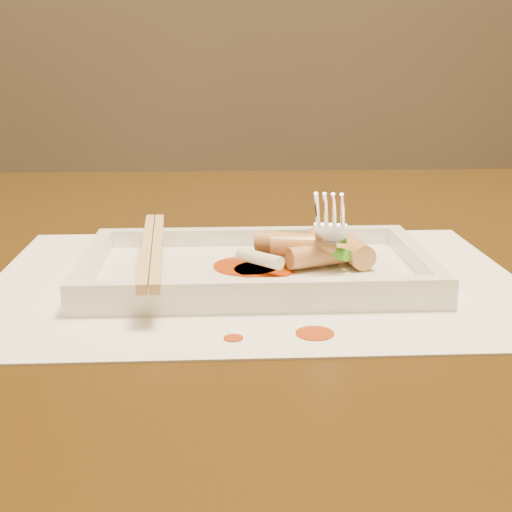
{
  "coord_description": "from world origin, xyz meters",
  "views": [
    {
      "loc": [
        -0.02,
        -0.62,
        0.91
      ],
      "look_at": [
        0.01,
        -0.1,
        0.77
      ],
      "focal_mm": 50.0,
      "sensor_mm": 36.0,
      "label": 1
    }
  ],
  "objects_px": {
    "fork": "(346,168)",
    "plate_base": "(256,274)",
    "table": "(238,352)",
    "chopstick_a": "(147,248)",
    "placemat": "(256,280)"
  },
  "relations": [
    {
      "from": "fork",
      "to": "plate_base",
      "type": "bearing_deg",
      "value": -165.58
    },
    {
      "from": "table",
      "to": "chopstick_a",
      "type": "xyz_separation_m",
      "value": [
        -0.07,
        -0.1,
        0.13
      ]
    },
    {
      "from": "chopstick_a",
      "to": "fork",
      "type": "relative_size",
      "value": 1.45
    },
    {
      "from": "chopstick_a",
      "to": "fork",
      "type": "height_order",
      "value": "fork"
    },
    {
      "from": "plate_base",
      "to": "chopstick_a",
      "type": "xyz_separation_m",
      "value": [
        -0.08,
        0.0,
        0.02
      ]
    },
    {
      "from": "placemat",
      "to": "chopstick_a",
      "type": "distance_m",
      "value": 0.09
    },
    {
      "from": "plate_base",
      "to": "fork",
      "type": "relative_size",
      "value": 1.86
    },
    {
      "from": "placemat",
      "to": "plate_base",
      "type": "height_order",
      "value": "plate_base"
    },
    {
      "from": "table",
      "to": "chopstick_a",
      "type": "height_order",
      "value": "chopstick_a"
    },
    {
      "from": "table",
      "to": "chopstick_a",
      "type": "relative_size",
      "value": 6.89
    },
    {
      "from": "chopstick_a",
      "to": "table",
      "type": "bearing_deg",
      "value": 54.77
    },
    {
      "from": "plate_base",
      "to": "fork",
      "type": "bearing_deg",
      "value": 14.42
    },
    {
      "from": "placemat",
      "to": "chopstick_a",
      "type": "bearing_deg",
      "value": 180.0
    },
    {
      "from": "plate_base",
      "to": "placemat",
      "type": "bearing_deg",
      "value": 0.0
    },
    {
      "from": "placemat",
      "to": "fork",
      "type": "xyz_separation_m",
      "value": [
        0.07,
        0.02,
        0.08
      ]
    }
  ]
}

